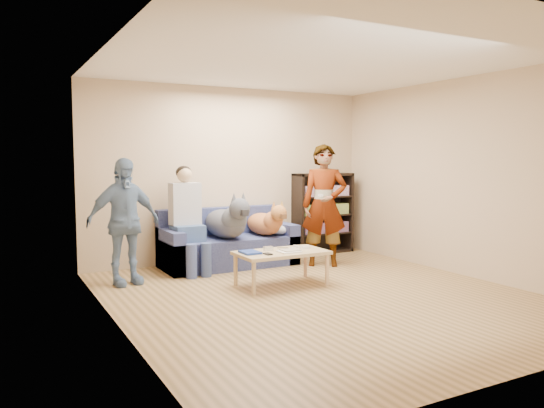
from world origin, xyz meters
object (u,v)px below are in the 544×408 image
person_standing_right (324,205)px  person_seated (187,215)px  dog_gray (228,221)px  bookshelf (323,211)px  camera_silver (268,248)px  person_standing_left (124,222)px  notebook_blue (250,252)px  coffee_table (281,255)px  dog_tan (267,222)px  sofa (227,246)px

person_standing_right → person_seated: size_ratio=1.19×
dog_gray → bookshelf: size_ratio=0.98×
camera_silver → person_standing_right: bearing=26.9°
person_standing_right → bookshelf: person_standing_right is taller
dog_gray → person_standing_left: bearing=-169.9°
notebook_blue → coffee_table: size_ratio=0.24×
person_standing_right → person_standing_left: size_ratio=1.12×
person_standing_left → person_seated: 0.99m
person_standing_right → dog_gray: bearing=-166.7°
bookshelf → camera_silver: bearing=-139.9°
person_standing_right → bookshelf: size_ratio=1.34×
person_standing_left → dog_gray: 1.53m
dog_tan → bookshelf: 1.34m
sofa → person_seated: person_seated is taller
person_standing_left → person_seated: bearing=9.6°
bookshelf → dog_gray: bearing=-167.1°
person_standing_right → sofa: person_standing_right is taller
person_standing_left → camera_silver: 1.79m
person_standing_right → coffee_table: 1.44m
person_standing_right → notebook_blue: 1.74m
dog_gray → bookshelf: bearing=12.9°
person_seated → dog_tan: size_ratio=1.28×
dog_tan → sofa: bearing=159.5°
notebook_blue → coffee_table: (0.40, -0.05, -0.06)m
person_standing_right → dog_gray: size_ratio=1.37×
camera_silver → person_seated: person_seated is taller
person_standing_left → sofa: 1.71m
person_seated → coffee_table: 1.54m
sofa → dog_gray: 0.44m
dog_tan → coffee_table: 1.31m
person_seated → bookshelf: (2.44, 0.36, -0.09)m
person_standing_right → coffee_table: size_ratio=1.59×
notebook_blue → bookshelf: (2.10, 1.60, 0.25)m
notebook_blue → coffee_table: notebook_blue is taller
dog_gray → dog_tan: 0.61m
person_standing_left → dog_tan: size_ratio=1.36×
dog_gray → camera_silver: bearing=-87.0°
person_standing_left → bookshelf: bearing=1.4°
person_seated → coffee_table: size_ratio=1.34×
bookshelf → person_seated: bearing=-171.6°
sofa → bookshelf: 1.86m
camera_silver → person_seated: 1.36m
camera_silver → person_seated: bearing=118.0°
sofa → person_seated: 0.82m
dog_gray → person_standing_right: bearing=-19.7°
person_standing_left → dog_tan: 2.13m
sofa → notebook_blue: bearing=-102.3°
person_standing_left → notebook_blue: bearing=-45.5°
notebook_blue → camera_silver: (0.28, 0.07, 0.01)m
person_standing_right → dog_gray: 1.40m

